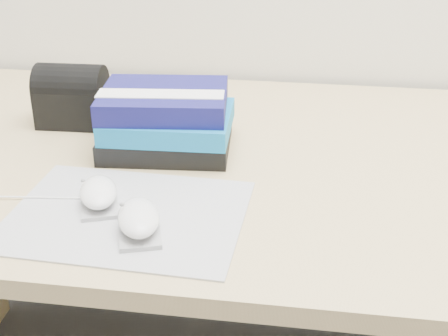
# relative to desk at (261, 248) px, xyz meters

# --- Properties ---
(desk) EXTENTS (1.60, 0.80, 0.73)m
(desk) POSITION_rel_desk_xyz_m (0.00, 0.00, 0.00)
(desk) COLOR tan
(desk) RESTS_ON ground
(mousepad) EXTENTS (0.35, 0.27, 0.00)m
(mousepad) POSITION_rel_desk_xyz_m (-0.17, -0.29, 0.24)
(mousepad) COLOR #92939A
(mousepad) RESTS_ON desk
(mouse_rear) EXTENTS (0.08, 0.11, 0.04)m
(mouse_rear) POSITION_rel_desk_xyz_m (-0.22, -0.27, 0.26)
(mouse_rear) COLOR #A4A4A6
(mouse_rear) RESTS_ON mousepad
(mouse_front) EXTENTS (0.09, 0.11, 0.04)m
(mouse_front) POSITION_rel_desk_xyz_m (-0.14, -0.33, 0.26)
(mouse_front) COLOR #9F9FA1
(mouse_front) RESTS_ON mousepad
(usb_cable) EXTENTS (0.22, 0.03, 0.00)m
(usb_cable) POSITION_rel_desk_xyz_m (-0.36, -0.27, 0.24)
(usb_cable) COLOR white
(usb_cable) RESTS_ON mousepad
(book_stack) EXTENTS (0.23, 0.19, 0.11)m
(book_stack) POSITION_rel_desk_xyz_m (-0.17, -0.06, 0.29)
(book_stack) COLOR black
(book_stack) RESTS_ON desk
(pouch) EXTENTS (0.13, 0.09, 0.12)m
(pouch) POSITION_rel_desk_xyz_m (-0.37, 0.03, 0.29)
(pouch) COLOR black
(pouch) RESTS_ON desk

